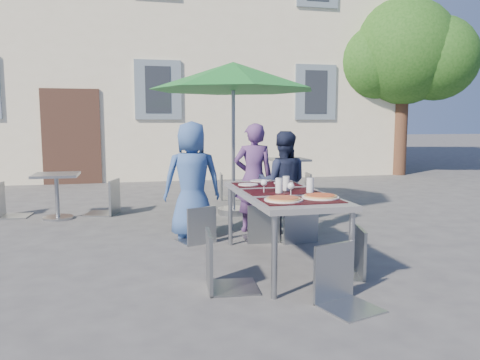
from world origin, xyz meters
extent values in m
plane|color=#424244|center=(0.00, 0.00, 0.00)|extent=(90.00, 90.00, 0.00)
cube|color=beige|center=(0.00, 11.50, 3.50)|extent=(13.00, 8.00, 7.00)
cube|color=#41281F|center=(-2.00, 7.47, 1.10)|extent=(1.30, 0.06, 2.20)
cube|color=slate|center=(0.00, 7.47, 2.20)|extent=(1.10, 0.06, 1.40)
cube|color=#262B33|center=(0.00, 7.45, 2.20)|extent=(0.60, 0.04, 1.10)
cube|color=slate|center=(4.00, 7.47, 2.20)|extent=(1.10, 0.06, 1.40)
cube|color=#262B33|center=(4.00, 7.45, 2.20)|extent=(0.60, 0.04, 1.10)
cylinder|color=#4D3021|center=(6.50, 7.50, 1.40)|extent=(0.36, 0.36, 2.80)
sphere|color=#194813|center=(6.50, 7.50, 3.30)|extent=(2.80, 2.80, 2.80)
sphere|color=#194813|center=(5.70, 7.80, 3.00)|extent=(2.00, 2.00, 2.00)
sphere|color=#194813|center=(7.20, 7.10, 3.10)|extent=(2.20, 2.20, 2.20)
sphere|color=#194813|center=(6.70, 8.10, 3.80)|extent=(1.80, 1.80, 1.80)
cube|color=#4E4F54|center=(0.80, 0.42, 0.72)|extent=(0.80, 1.85, 0.05)
cylinder|color=gray|center=(0.46, -0.44, 0.35)|extent=(0.05, 0.05, 0.70)
cylinder|color=gray|center=(1.14, -0.44, 0.35)|extent=(0.05, 0.05, 0.70)
cylinder|color=gray|center=(0.46, 1.29, 0.35)|extent=(0.05, 0.05, 0.70)
cylinder|color=gray|center=(1.14, 1.29, 0.35)|extent=(0.05, 0.05, 0.70)
cube|color=black|center=(0.80, -0.13, 0.75)|extent=(0.70, 0.42, 0.01)
cube|color=black|center=(0.80, 0.42, 0.75)|extent=(0.70, 0.42, 0.01)
cube|color=black|center=(0.80, 0.97, 0.75)|extent=(0.70, 0.42, 0.01)
cylinder|color=white|center=(0.64, -0.11, 0.76)|extent=(0.34, 0.34, 0.01)
cylinder|color=tan|center=(0.64, -0.11, 0.77)|extent=(0.30, 0.30, 0.01)
cylinder|color=#902F0E|center=(0.64, -0.11, 0.78)|extent=(0.26, 0.26, 0.01)
cylinder|color=white|center=(1.01, -0.05, 0.76)|extent=(0.34, 0.34, 0.01)
cylinder|color=tan|center=(1.01, -0.05, 0.77)|extent=(0.30, 0.30, 0.01)
cylinder|color=#95120A|center=(1.01, -0.05, 0.78)|extent=(0.26, 0.26, 0.01)
cylinder|color=silver|center=(0.74, 0.32, 0.82)|extent=(0.07, 0.07, 0.15)
cylinder|color=silver|center=(0.86, 0.47, 0.82)|extent=(0.07, 0.07, 0.15)
cylinder|color=silver|center=(1.04, 0.28, 0.82)|extent=(0.07, 0.07, 0.15)
cylinder|color=silver|center=(0.60, 0.38, 0.75)|extent=(0.06, 0.06, 0.00)
cylinder|color=silver|center=(0.60, 0.38, 0.79)|extent=(0.01, 0.01, 0.08)
sphere|color=silver|center=(0.60, 0.38, 0.85)|extent=(0.06, 0.06, 0.06)
cylinder|color=silver|center=(0.78, 0.10, 0.75)|extent=(0.06, 0.06, 0.00)
cylinder|color=silver|center=(0.78, 0.10, 0.79)|extent=(0.01, 0.01, 0.08)
sphere|color=silver|center=(0.78, 0.10, 0.85)|extent=(0.06, 0.06, 0.06)
cylinder|color=white|center=(0.58, 0.95, 0.76)|extent=(0.22, 0.22, 0.01)
cube|color=#A9ADB1|center=(0.72, 0.95, 0.76)|extent=(0.02, 0.18, 0.00)
cylinder|color=white|center=(1.00, 0.98, 0.76)|extent=(0.22, 0.22, 0.01)
cube|color=#A9ADB1|center=(1.14, 0.98, 0.76)|extent=(0.02, 0.18, 0.00)
cylinder|color=white|center=(0.80, 1.23, 0.76)|extent=(0.22, 0.22, 0.01)
cube|color=#A9ADB1|center=(0.94, 1.23, 0.76)|extent=(0.02, 0.18, 0.00)
imported|color=#365896|center=(0.07, 1.78, 0.73)|extent=(0.72, 0.48, 1.45)
imported|color=#55366E|center=(0.90, 1.93, 0.71)|extent=(0.55, 0.39, 1.42)
imported|color=#1B213C|center=(1.23, 1.69, 0.66)|extent=(0.72, 0.54, 1.33)
cube|color=#93999E|center=(0.07, 1.55, 0.40)|extent=(0.48, 0.48, 0.03)
cube|color=#93999E|center=(0.13, 1.38, 0.63)|extent=(0.36, 0.15, 0.45)
cylinder|color=#93999E|center=(0.17, 1.76, 0.20)|extent=(0.02, 0.02, 0.39)
cylinder|color=#93999E|center=(-0.14, 1.65, 0.20)|extent=(0.02, 0.02, 0.39)
cylinder|color=#93999E|center=(0.28, 1.45, 0.20)|extent=(0.02, 0.02, 0.39)
cylinder|color=#93999E|center=(-0.03, 1.34, 0.20)|extent=(0.02, 0.02, 0.39)
cube|color=gray|center=(0.86, 1.44, 0.42)|extent=(0.41, 0.41, 0.03)
cube|color=gray|center=(0.86, 1.26, 0.65)|extent=(0.39, 0.05, 0.47)
cylinder|color=gray|center=(1.04, 1.60, 0.20)|extent=(0.02, 0.02, 0.41)
cylinder|color=gray|center=(0.71, 1.62, 0.20)|extent=(0.02, 0.02, 0.41)
cylinder|color=gray|center=(1.02, 1.27, 0.20)|extent=(0.02, 0.02, 0.41)
cylinder|color=gray|center=(0.69, 1.29, 0.20)|extent=(0.02, 0.02, 0.41)
cube|color=gray|center=(1.27, 1.37, 0.48)|extent=(0.49, 0.49, 0.03)
cube|color=gray|center=(1.29, 1.16, 0.74)|extent=(0.45, 0.08, 0.53)
cylinder|color=gray|center=(1.44, 1.58, 0.23)|extent=(0.02, 0.02, 0.47)
cylinder|color=gray|center=(1.06, 1.54, 0.23)|extent=(0.02, 0.02, 0.47)
cylinder|color=gray|center=(1.48, 1.21, 0.23)|extent=(0.02, 0.02, 0.47)
cylinder|color=gray|center=(1.10, 1.17, 0.23)|extent=(0.02, 0.02, 0.47)
cube|color=gray|center=(0.18, -0.13, 0.46)|extent=(0.46, 0.46, 0.03)
cube|color=gray|center=(-0.03, -0.11, 0.71)|extent=(0.06, 0.43, 0.51)
cylinder|color=gray|center=(0.34, -0.33, 0.22)|extent=(0.02, 0.02, 0.45)
cylinder|color=gray|center=(0.37, 0.04, 0.22)|extent=(0.02, 0.02, 0.45)
cylinder|color=gray|center=(-0.02, -0.30, 0.22)|extent=(0.02, 0.02, 0.45)
cylinder|color=gray|center=(0.01, 0.07, 0.22)|extent=(0.02, 0.02, 0.45)
cube|color=gray|center=(1.24, -0.03, 0.41)|extent=(0.46, 0.46, 0.03)
cube|color=gray|center=(1.41, -0.07, 0.64)|extent=(0.12, 0.38, 0.45)
cylinder|color=gray|center=(1.12, 0.17, 0.20)|extent=(0.02, 0.02, 0.40)
cylinder|color=gray|center=(1.04, -0.15, 0.20)|extent=(0.02, 0.02, 0.40)
cylinder|color=gray|center=(1.44, 0.09, 0.20)|extent=(0.02, 0.02, 0.40)
cylinder|color=gray|center=(1.36, -0.23, 0.20)|extent=(0.02, 0.02, 0.40)
cube|color=#8F949A|center=(0.96, -0.78, 0.43)|extent=(0.50, 0.50, 0.03)
cube|color=#8F949A|center=(0.91, -0.60, 0.67)|extent=(0.39, 0.15, 0.48)
cylinder|color=#8F949A|center=(0.85, -1.00, 0.21)|extent=(0.02, 0.02, 0.42)
cylinder|color=#8F949A|center=(1.18, -0.90, 0.21)|extent=(0.02, 0.02, 0.42)
cylinder|color=#8F949A|center=(0.75, -0.67, 0.21)|extent=(0.02, 0.02, 0.42)
cylinder|color=#8F949A|center=(1.08, -0.57, 0.21)|extent=(0.02, 0.02, 0.42)
cylinder|color=#A9ADB1|center=(0.89, 3.10, 0.05)|extent=(0.50, 0.50, 0.09)
cylinder|color=gray|center=(0.89, 3.10, 1.09)|extent=(0.06, 0.06, 2.18)
cone|color=#1A762B|center=(0.89, 3.10, 2.13)|extent=(2.55, 2.55, 0.43)
cylinder|color=#A9ADB1|center=(-1.75, 3.33, 0.02)|extent=(0.44, 0.44, 0.04)
cylinder|color=gray|center=(-1.75, 3.33, 0.32)|extent=(0.06, 0.06, 0.63)
cube|color=gray|center=(-1.75, 3.33, 0.66)|extent=(0.63, 0.63, 0.04)
cube|color=gray|center=(-2.42, 3.66, 0.47)|extent=(0.47, 0.47, 0.03)
cylinder|color=gray|center=(-2.25, 3.46, 0.23)|extent=(0.02, 0.02, 0.46)
cylinder|color=gray|center=(-2.22, 3.84, 0.23)|extent=(0.02, 0.02, 0.46)
cylinder|color=gray|center=(-2.60, 3.86, 0.23)|extent=(0.02, 0.02, 0.46)
cube|color=gray|center=(-1.14, 3.58, 0.49)|extent=(0.57, 0.57, 0.03)
cube|color=gray|center=(-0.93, 3.51, 0.77)|extent=(0.16, 0.45, 0.55)
cylinder|color=gray|center=(-1.28, 3.82, 0.24)|extent=(0.02, 0.02, 0.48)
cylinder|color=gray|center=(-1.39, 3.44, 0.24)|extent=(0.02, 0.02, 0.48)
cylinder|color=gray|center=(-0.90, 3.71, 0.24)|extent=(0.02, 0.02, 0.48)
cylinder|color=gray|center=(-1.01, 3.33, 0.24)|extent=(0.02, 0.02, 0.48)
cylinder|color=#A9ADB1|center=(2.25, 4.48, 0.02)|extent=(0.44, 0.44, 0.04)
cylinder|color=gray|center=(2.25, 4.48, 0.35)|extent=(0.06, 0.06, 0.70)
cube|color=gray|center=(2.25, 4.48, 0.73)|extent=(0.70, 0.70, 0.04)
cube|color=gray|center=(1.16, 4.55, 0.44)|extent=(0.45, 0.45, 0.03)
cube|color=gray|center=(0.97, 4.57, 0.68)|extent=(0.08, 0.41, 0.48)
cylinder|color=gray|center=(1.31, 4.35, 0.21)|extent=(0.02, 0.02, 0.43)
cylinder|color=gray|center=(1.36, 4.70, 0.21)|extent=(0.02, 0.02, 0.43)
cylinder|color=gray|center=(0.97, 4.40, 0.21)|extent=(0.02, 0.02, 0.43)
cylinder|color=gray|center=(1.01, 4.74, 0.21)|extent=(0.02, 0.02, 0.43)
cube|color=gray|center=(2.43, 4.38, 0.42)|extent=(0.44, 0.44, 0.03)
cube|color=gray|center=(2.62, 4.36, 0.66)|extent=(0.07, 0.40, 0.47)
cylinder|color=gray|center=(2.28, 4.56, 0.21)|extent=(0.02, 0.02, 0.42)
cylinder|color=gray|center=(2.25, 4.23, 0.21)|extent=(0.02, 0.02, 0.42)
cylinder|color=gray|center=(2.62, 4.53, 0.21)|extent=(0.02, 0.02, 0.42)
cylinder|color=gray|center=(2.58, 4.19, 0.21)|extent=(0.02, 0.02, 0.42)
camera|label=1|loc=(-0.65, -3.97, 1.44)|focal=35.00mm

